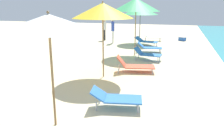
% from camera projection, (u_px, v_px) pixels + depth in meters
% --- Properties ---
extents(umbrella_fourth, '(1.95, 1.95, 2.50)m').
position_uv_depth(umbrella_fourth, '(49.00, 23.00, 4.44)').
color(umbrella_fourth, olive).
rests_on(umbrella_fourth, ground).
extents(lounger_fourth_shoreside, '(1.40, 0.84, 0.52)m').
position_uv_depth(lounger_fourth_shoreside, '(116.00, 98.00, 5.76)').
color(lounger_fourth_shoreside, blue).
rests_on(lounger_fourth_shoreside, ground).
extents(umbrella_fifth, '(2.18, 2.18, 2.77)m').
position_uv_depth(umbrella_fifth, '(103.00, 11.00, 7.80)').
color(umbrella_fifth, olive).
rests_on(umbrella_fifth, ground).
extents(lounger_fifth_shoreside, '(1.62, 0.96, 0.65)m').
position_uv_depth(lounger_fifth_shoreside, '(134.00, 65.00, 8.97)').
color(lounger_fifth_shoreside, '#D8593F').
rests_on(lounger_fifth_shoreside, ground).
extents(umbrella_sixth, '(2.48, 2.48, 3.06)m').
position_uv_depth(umbrella_sixth, '(136.00, 5.00, 11.43)').
color(umbrella_sixth, olive).
rests_on(umbrella_sixth, ground).
extents(lounger_sixth_shoreside, '(1.46, 0.76, 0.57)m').
position_uv_depth(lounger_sixth_shoreside, '(149.00, 47.00, 12.90)').
color(lounger_sixth_shoreside, blue).
rests_on(lounger_sixth_shoreside, ground).
extents(lounger_sixth_inland, '(1.33, 0.71, 0.63)m').
position_uv_depth(lounger_sixth_inland, '(147.00, 54.00, 10.84)').
color(lounger_sixth_inland, blue).
rests_on(lounger_sixth_inland, ground).
extents(umbrella_farthest, '(2.46, 2.46, 2.62)m').
position_uv_depth(umbrella_farthest, '(140.00, 11.00, 15.49)').
color(umbrella_farthest, '#4C4C51').
rests_on(umbrella_farthest, ground).
extents(lounger_farthest_shoreside, '(1.48, 0.90, 0.54)m').
position_uv_depth(lounger_farthest_shoreside, '(152.00, 37.00, 16.94)').
color(lounger_farthest_shoreside, white).
rests_on(lounger_farthest_shoreside, ground).
extents(lounger_farthest_inland, '(1.60, 0.95, 0.59)m').
position_uv_depth(lounger_farthest_inland, '(146.00, 41.00, 14.85)').
color(lounger_farthest_inland, blue).
rests_on(lounger_farthest_inland, ground).
extents(person_walking_near, '(0.31, 0.41, 1.76)m').
position_uv_depth(person_walking_near, '(113.00, 28.00, 15.83)').
color(person_walking_near, silver).
rests_on(person_walking_near, ground).
extents(person_walking_mid, '(0.37, 0.42, 1.65)m').
position_uv_depth(person_walking_mid, '(105.00, 27.00, 17.19)').
color(person_walking_mid, '#262628').
rests_on(person_walking_mid, ground).
extents(cooler_box, '(0.60, 0.56, 0.30)m').
position_uv_depth(cooler_box, '(182.00, 39.00, 17.11)').
color(cooler_box, '#2659B2').
rests_on(cooler_box, ground).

